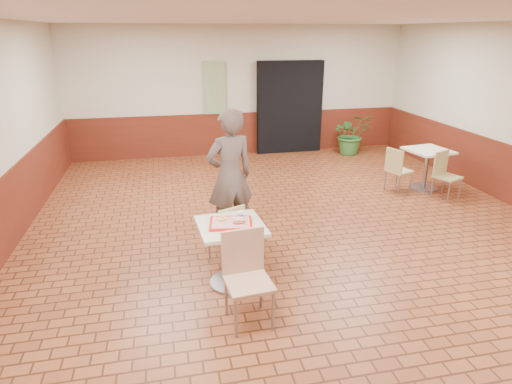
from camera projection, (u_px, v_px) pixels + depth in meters
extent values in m
cube|color=brown|center=(303.00, 243.00, 6.07)|extent=(8.00, 10.00, 0.01)
cube|color=white|center=(313.00, 15.00, 5.03)|extent=(8.00, 10.00, 0.01)
cube|color=beige|center=(240.00, 91.00, 10.13)|extent=(8.00, 0.01, 3.00)
cube|color=#551D10|center=(241.00, 133.00, 10.46)|extent=(8.00, 0.04, 1.00)
cube|color=black|center=(290.00, 108.00, 10.40)|extent=(1.60, 0.22, 2.20)
cube|color=gray|center=(215.00, 88.00, 9.92)|extent=(0.50, 0.03, 1.20)
cube|color=beige|center=(231.00, 226.00, 4.84)|extent=(0.73, 0.73, 0.04)
cylinder|color=gray|center=(232.00, 256.00, 4.98)|extent=(0.08, 0.08, 0.73)
cylinder|color=gray|center=(232.00, 282.00, 5.10)|extent=(0.53, 0.53, 0.03)
cube|color=tan|center=(249.00, 284.00, 4.27)|extent=(0.49, 0.49, 0.04)
cube|color=tan|center=(243.00, 251.00, 4.35)|extent=(0.45, 0.08, 0.49)
cylinder|color=gray|center=(236.00, 319.00, 4.13)|extent=(0.03, 0.03, 0.44)
cylinder|color=gray|center=(273.00, 311.00, 4.24)|extent=(0.03, 0.03, 0.44)
cylinder|color=gray|center=(226.00, 297.00, 4.47)|extent=(0.03, 0.03, 0.44)
cylinder|color=gray|center=(261.00, 290.00, 4.58)|extent=(0.03, 0.03, 0.44)
cube|color=#D0C37C|center=(226.00, 234.00, 5.49)|extent=(0.48, 0.48, 0.04)
cube|color=#D0C37C|center=(232.00, 223.00, 5.29)|extent=(0.35, 0.17, 0.41)
cylinder|color=gray|center=(230.00, 240.00, 5.77)|extent=(0.03, 0.03, 0.36)
cylinder|color=gray|center=(209.00, 246.00, 5.60)|extent=(0.03, 0.03, 0.36)
cylinder|color=gray|center=(243.00, 249.00, 5.52)|extent=(0.03, 0.03, 0.36)
cylinder|color=gray|center=(222.00, 256.00, 5.35)|extent=(0.03, 0.03, 0.36)
imported|color=brown|center=(230.00, 176.00, 5.91)|extent=(0.78, 0.62, 1.89)
cube|color=red|center=(231.00, 223.00, 4.83)|extent=(0.48, 0.37, 0.03)
cube|color=#E18585|center=(231.00, 222.00, 4.83)|extent=(0.42, 0.32, 0.00)
torus|color=#E0B651|center=(222.00, 219.00, 4.88)|extent=(0.11, 0.11, 0.03)
ellipsoid|color=#B16734|center=(239.00, 222.00, 4.79)|extent=(0.14, 0.08, 0.04)
cube|color=#EFE7CF|center=(239.00, 220.00, 4.78)|extent=(0.13, 0.06, 0.01)
ellipsoid|color=#C2641B|center=(234.00, 223.00, 4.78)|extent=(0.04, 0.03, 0.02)
cylinder|color=white|center=(241.00, 215.00, 4.91)|extent=(0.06, 0.06, 0.08)
cylinder|color=blue|center=(241.00, 215.00, 4.91)|extent=(0.07, 0.07, 0.02)
cube|color=beige|center=(428.00, 151.00, 7.97)|extent=(0.73, 0.73, 0.04)
cylinder|color=gray|center=(426.00, 170.00, 8.10)|extent=(0.08, 0.08, 0.73)
cylinder|color=gray|center=(423.00, 187.00, 8.23)|extent=(0.52, 0.52, 0.03)
cube|color=tan|center=(399.00, 171.00, 7.97)|extent=(0.49, 0.49, 0.04)
cube|color=tan|center=(394.00, 160.00, 7.80)|extent=(0.16, 0.37, 0.42)
cylinder|color=gray|center=(411.00, 182.00, 7.99)|extent=(0.03, 0.03, 0.37)
cylinder|color=gray|center=(397.00, 177.00, 8.25)|extent=(0.03, 0.03, 0.37)
cylinder|color=gray|center=(399.00, 185.00, 7.83)|extent=(0.03, 0.03, 0.37)
cylinder|color=gray|center=(385.00, 180.00, 8.08)|extent=(0.03, 0.03, 0.37)
cube|color=tan|center=(448.00, 177.00, 7.61)|extent=(0.50, 0.50, 0.04)
cube|color=tan|center=(441.00, 162.00, 7.66)|extent=(0.37, 0.17, 0.42)
cylinder|color=gray|center=(449.00, 192.00, 7.47)|extent=(0.03, 0.03, 0.38)
cylinder|color=gray|center=(460.00, 189.00, 7.64)|extent=(0.03, 0.03, 0.38)
cylinder|color=gray|center=(432.00, 187.00, 7.72)|extent=(0.03, 0.03, 0.38)
cylinder|color=gray|center=(443.00, 184.00, 7.90)|extent=(0.03, 0.03, 0.38)
imported|color=#326F2C|center=(351.00, 134.00, 10.40)|extent=(0.92, 0.80, 0.99)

